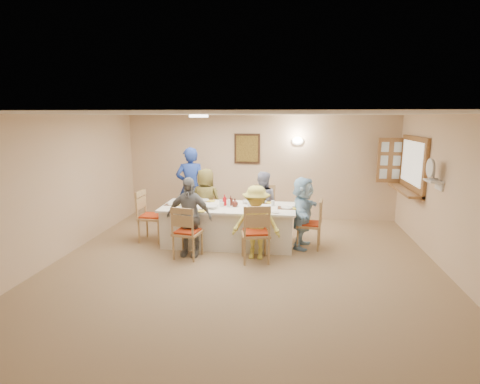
# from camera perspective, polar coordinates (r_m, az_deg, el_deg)

# --- Properties ---
(ground) EXTENTS (7.00, 7.00, 0.00)m
(ground) POSITION_cam_1_polar(r_m,az_deg,el_deg) (6.09, 0.14, -12.43)
(ground) COLOR #99734E
(room_walls) EXTENTS (7.00, 7.00, 7.00)m
(room_walls) POSITION_cam_1_polar(r_m,az_deg,el_deg) (5.65, 0.15, 1.77)
(room_walls) COLOR #DEB98D
(room_walls) RESTS_ON ground
(wall_picture) EXTENTS (0.62, 0.05, 0.72)m
(wall_picture) POSITION_cam_1_polar(r_m,az_deg,el_deg) (9.07, 1.09, 6.62)
(wall_picture) COLOR #3F2716
(wall_picture) RESTS_ON room_walls
(wall_sconce) EXTENTS (0.26, 0.09, 0.18)m
(wall_sconce) POSITION_cam_1_polar(r_m,az_deg,el_deg) (8.98, 8.78, 7.72)
(wall_sconce) COLOR white
(wall_sconce) RESTS_ON room_walls
(ceiling_light) EXTENTS (0.36, 0.36, 0.05)m
(ceiling_light) POSITION_cam_1_polar(r_m,az_deg,el_deg) (7.23, -6.32, 11.43)
(ceiling_light) COLOR white
(ceiling_light) RESTS_ON room_walls
(serving_hatch) EXTENTS (0.06, 1.50, 1.15)m
(serving_hatch) POSITION_cam_1_polar(r_m,az_deg,el_deg) (8.36, 24.90, 3.77)
(serving_hatch) COLOR olive
(serving_hatch) RESTS_ON room_walls
(hatch_sill) EXTENTS (0.30, 1.50, 0.05)m
(hatch_sill) POSITION_cam_1_polar(r_m,az_deg,el_deg) (8.40, 23.82, 0.26)
(hatch_sill) COLOR olive
(hatch_sill) RESTS_ON room_walls
(shutter_door) EXTENTS (0.55, 0.04, 1.00)m
(shutter_door) POSITION_cam_1_polar(r_m,az_deg,el_deg) (9.01, 21.91, 4.49)
(shutter_door) COLOR olive
(shutter_door) RESTS_ON room_walls
(fan_shelf) EXTENTS (0.22, 0.36, 0.03)m
(fan_shelf) POSITION_cam_1_polar(r_m,az_deg,el_deg) (7.08, 27.38, 1.51)
(fan_shelf) COLOR white
(fan_shelf) RESTS_ON room_walls
(desk_fan) EXTENTS (0.30, 0.30, 0.28)m
(desk_fan) POSITION_cam_1_polar(r_m,az_deg,el_deg) (7.05, 27.27, 2.72)
(desk_fan) COLOR #A5A5A8
(desk_fan) RESTS_ON fan_shelf
(dining_table) EXTENTS (2.56, 1.08, 0.76)m
(dining_table) POSITION_cam_1_polar(r_m,az_deg,el_deg) (7.33, -1.76, -5.07)
(dining_table) COLOR white
(dining_table) RESTS_ON ground
(chair_back_left) EXTENTS (0.43, 0.43, 0.88)m
(chair_back_left) POSITION_cam_1_polar(r_m,az_deg,el_deg) (8.18, -5.01, -2.90)
(chair_back_left) COLOR tan
(chair_back_left) RESTS_ON ground
(chair_back_right) EXTENTS (0.57, 0.57, 1.03)m
(chair_back_right) POSITION_cam_1_polar(r_m,az_deg,el_deg) (8.00, 3.41, -2.69)
(chair_back_right) COLOR tan
(chair_back_right) RESTS_ON ground
(chair_front_left) EXTENTS (0.53, 0.53, 0.96)m
(chair_front_left) POSITION_cam_1_polar(r_m,az_deg,el_deg) (6.68, -7.99, -5.95)
(chair_front_left) COLOR tan
(chair_front_left) RESTS_ON ground
(chair_front_right) EXTENTS (0.58, 0.58, 1.03)m
(chair_front_right) POSITION_cam_1_polar(r_m,az_deg,el_deg) (6.46, 2.37, -6.12)
(chair_front_right) COLOR tan
(chair_front_right) RESTS_ON ground
(chair_left_end) EXTENTS (0.51, 0.51, 1.03)m
(chair_left_end) POSITION_cam_1_polar(r_m,az_deg,el_deg) (7.69, -13.26, -3.55)
(chair_left_end) COLOR tan
(chair_left_end) RESTS_ON ground
(chair_right_end) EXTENTS (0.51, 0.51, 0.95)m
(chair_right_end) POSITION_cam_1_polar(r_m,az_deg,el_deg) (7.23, 10.50, -4.74)
(chair_right_end) COLOR tan
(chair_right_end) RESTS_ON ground
(diner_back_left) EXTENTS (0.81, 0.64, 1.39)m
(diner_back_left) POSITION_cam_1_polar(r_m,az_deg,el_deg) (8.01, -5.23, -1.34)
(diner_back_left) COLOR brown
(diner_back_left) RESTS_ON ground
(diner_back_right) EXTENTS (0.74, 0.62, 1.35)m
(diner_back_right) POSITION_cam_1_polar(r_m,az_deg,el_deg) (7.84, 3.36, -1.75)
(diner_back_right) COLOR #9A9CBB
(diner_back_right) RESTS_ON ground
(diner_front_left) EXTENTS (0.89, 0.49, 1.42)m
(diner_front_left) POSITION_cam_1_polar(r_m,az_deg,el_deg) (6.73, -7.78, -3.76)
(diner_front_left) COLOR gray
(diner_front_left) RESTS_ON ground
(diner_front_right) EXTENTS (0.89, 0.57, 1.30)m
(diner_front_right) POSITION_cam_1_polar(r_m,az_deg,el_deg) (6.53, 2.48, -4.67)
(diner_front_right) COLOR #F3E55D
(diner_front_right) RESTS_ON ground
(diner_right_end) EXTENTS (1.41, 0.85, 1.36)m
(diner_right_end) POSITION_cam_1_polar(r_m,az_deg,el_deg) (7.17, 9.52, -3.11)
(diner_right_end) COLOR #B1DEFD
(diner_right_end) RESTS_ON ground
(caregiver) EXTENTS (0.88, 0.78, 1.80)m
(caregiver) POSITION_cam_1_polar(r_m,az_deg,el_deg) (8.52, -7.51, 0.77)
(caregiver) COLOR #213A95
(caregiver) RESTS_ON ground
(placemat_fl) EXTENTS (0.34, 0.25, 0.01)m
(placemat_fl) POSITION_cam_1_polar(r_m,az_deg,el_deg) (6.96, -7.23, -2.80)
(placemat_fl) COLOR #472B19
(placemat_fl) RESTS_ON dining_table
(plate_fl) EXTENTS (0.24, 0.24, 0.01)m
(plate_fl) POSITION_cam_1_polar(r_m,az_deg,el_deg) (6.95, -7.23, -2.72)
(plate_fl) COLOR white
(plate_fl) RESTS_ON dining_table
(napkin_fl) EXTENTS (0.14, 0.14, 0.01)m
(napkin_fl) POSITION_cam_1_polar(r_m,az_deg,el_deg) (6.86, -5.88, -2.90)
(napkin_fl) COLOR yellow
(napkin_fl) RESTS_ON dining_table
(placemat_fr) EXTENTS (0.36, 0.27, 0.01)m
(placemat_fr) POSITION_cam_1_polar(r_m,az_deg,el_deg) (6.75, 2.68, -3.15)
(placemat_fr) COLOR #472B19
(placemat_fr) RESTS_ON dining_table
(plate_fr) EXTENTS (0.25, 0.25, 0.02)m
(plate_fr) POSITION_cam_1_polar(r_m,az_deg,el_deg) (6.75, 2.68, -3.07)
(plate_fr) COLOR white
(plate_fr) RESTS_ON dining_table
(napkin_fr) EXTENTS (0.13, 0.13, 0.01)m
(napkin_fr) POSITION_cam_1_polar(r_m,az_deg,el_deg) (6.69, 4.18, -3.24)
(napkin_fr) COLOR yellow
(napkin_fr) RESTS_ON dining_table
(placemat_bl) EXTENTS (0.37, 0.28, 0.01)m
(placemat_bl) POSITION_cam_1_polar(r_m,az_deg,el_deg) (7.75, -5.66, -1.29)
(placemat_bl) COLOR #472B19
(placemat_bl) RESTS_ON dining_table
(plate_bl) EXTENTS (0.25, 0.25, 0.02)m
(plate_bl) POSITION_cam_1_polar(r_m,az_deg,el_deg) (7.75, -5.66, -1.21)
(plate_bl) COLOR white
(plate_bl) RESTS_ON dining_table
(napkin_bl) EXTENTS (0.15, 0.15, 0.01)m
(napkin_bl) POSITION_cam_1_polar(r_m,az_deg,el_deg) (7.66, -4.43, -1.36)
(napkin_bl) COLOR yellow
(napkin_bl) RESTS_ON dining_table
(placemat_br) EXTENTS (0.37, 0.27, 0.01)m
(placemat_br) POSITION_cam_1_polar(r_m,az_deg,el_deg) (7.57, 3.23, -1.55)
(placemat_br) COLOR #472B19
(placemat_br) RESTS_ON dining_table
(plate_br) EXTENTS (0.24, 0.24, 0.02)m
(plate_br) POSITION_cam_1_polar(r_m,az_deg,el_deg) (7.57, 3.23, -1.48)
(plate_br) COLOR white
(plate_br) RESTS_ON dining_table
(napkin_br) EXTENTS (0.14, 0.14, 0.01)m
(napkin_br) POSITION_cam_1_polar(r_m,az_deg,el_deg) (7.51, 4.57, -1.63)
(napkin_br) COLOR yellow
(napkin_br) RESTS_ON dining_table
(placemat_le) EXTENTS (0.32, 0.24, 0.01)m
(placemat_le) POSITION_cam_1_polar(r_m,az_deg,el_deg) (7.48, -10.12, -1.87)
(placemat_le) COLOR #472B19
(placemat_le) RESTS_ON dining_table
(plate_le) EXTENTS (0.23, 0.23, 0.01)m
(plate_le) POSITION_cam_1_polar(r_m,az_deg,el_deg) (7.48, -10.12, -1.79)
(plate_le) COLOR white
(plate_le) RESTS_ON dining_table
(napkin_le) EXTENTS (0.14, 0.14, 0.01)m
(napkin_le) POSITION_cam_1_polar(r_m,az_deg,el_deg) (7.38, -8.91, -1.95)
(napkin_le) COLOR yellow
(napkin_le) RESTS_ON dining_table
(placemat_re) EXTENTS (0.35, 0.26, 0.01)m
(placemat_re) POSITION_cam_1_polar(r_m,az_deg,el_deg) (7.14, 7.14, -2.42)
(placemat_re) COLOR #472B19
(placemat_re) RESTS_ON dining_table
(plate_re) EXTENTS (0.23, 0.23, 0.01)m
(plate_re) POSITION_cam_1_polar(r_m,az_deg,el_deg) (7.14, 7.14, -2.34)
(plate_re) COLOR white
(plate_re) RESTS_ON dining_table
(napkin_re) EXTENTS (0.13, 0.13, 0.01)m
(napkin_re) POSITION_cam_1_polar(r_m,az_deg,el_deg) (7.09, 8.59, -2.50)
(napkin_re) COLOR yellow
(napkin_re) RESTS_ON dining_table
(teacup_a) EXTENTS (0.14, 0.14, 0.09)m
(teacup_a) POSITION_cam_1_polar(r_m,az_deg,el_deg) (7.09, -8.64, -2.19)
(teacup_a) COLOR white
(teacup_a) RESTS_ON dining_table
(teacup_b) EXTENTS (0.16, 0.16, 0.09)m
(teacup_b) POSITION_cam_1_polar(r_m,az_deg,el_deg) (7.65, 1.49, -1.09)
(teacup_b) COLOR white
(teacup_b) RESTS_ON dining_table
(bowl_a) EXTENTS (0.31, 0.31, 0.06)m
(bowl_a) POSITION_cam_1_polar(r_m,az_deg,el_deg) (7.08, -4.30, -2.28)
(bowl_a) COLOR white
(bowl_a) RESTS_ON dining_table
(bowl_b) EXTENTS (0.33, 0.33, 0.06)m
(bowl_b) POSITION_cam_1_polar(r_m,az_deg,el_deg) (7.45, 1.10, -1.54)
(bowl_b) COLOR white
(bowl_b) RESTS_ON dining_table
(condiment_ketchup) EXTENTS (0.14, 0.14, 0.22)m
(condiment_ketchup) POSITION_cam_1_polar(r_m,az_deg,el_deg) (7.27, -2.35, -1.23)
(condiment_ketchup) COLOR red
(condiment_ketchup) RESTS_ON dining_table
(condiment_brown) EXTENTS (0.09, 0.09, 0.19)m
(condiment_brown) POSITION_cam_1_polar(r_m,az_deg,el_deg) (7.29, -1.43, -1.29)
(condiment_brown) COLOR #531F16
(condiment_brown) RESTS_ON dining_table
(condiment_malt) EXTENTS (0.18, 0.18, 0.16)m
(condiment_malt) POSITION_cam_1_polar(r_m,az_deg,el_deg) (7.18, -0.78, -1.62)
(condiment_malt) COLOR #531F16
(condiment_malt) RESTS_ON dining_table
(drinking_glass) EXTENTS (0.07, 0.07, 0.11)m
(drinking_glass) POSITION_cam_1_polar(r_m,az_deg,el_deg) (7.29, -2.88, -1.62)
(drinking_glass) COLOR silver
(drinking_glass) RESTS_ON dining_table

